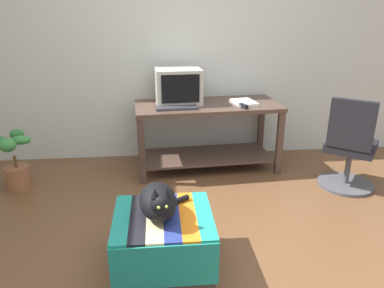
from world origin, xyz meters
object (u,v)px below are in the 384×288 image
Objects in this scene: potted_plant at (13,163)px; ottoman_with_blanket at (164,241)px; tv_monitor at (178,86)px; book at (244,102)px; office_chair at (350,150)px; stapler at (244,106)px; desk at (207,125)px; cat at (158,201)px; keyboard at (177,108)px.

ottoman_with_blanket is at bearing -42.11° from potted_plant.
tv_monitor is 1.69× the size of book.
book is at bearing 8.28° from potted_plant.
book is 1.11m from office_chair.
desk is at bearing 127.27° from stapler.
desk is 3.15× the size of tv_monitor.
book is at bearing -7.39° from desk.
office_chair is (0.88, -0.59, -0.33)m from book.
office_chair is (3.12, -0.27, 0.11)m from potted_plant.
ottoman_with_blanket is at bearing -142.28° from stapler.
desk reaches higher than cat.
office_chair is (1.25, -0.62, -0.10)m from desk.
keyboard is 1.61m from potted_plant.
stapler reaches higher than keyboard.
keyboard is at bearing 83.07° from ottoman_with_blanket.
office_chair reaches higher than cat.
office_chair reaches higher than stapler.
keyboard is at bearing -178.71° from book.
tv_monitor is 1.77m from office_chair.
ottoman_with_blanket is at bearing -129.50° from book.
ottoman_with_blanket is at bearing 9.85° from cat.
book reaches higher than cat.
office_chair is 8.09× the size of stapler.
office_chair is at bearing -45.69° from stapler.
desk is 1.40m from office_chair.
stapler is (-0.05, -0.18, 0.01)m from book.
desk reaches higher than ottoman_with_blanket.
keyboard is 1.46m from cat.
office_chair is at bearing 20.64° from cat.
office_chair is (1.78, 0.98, -0.10)m from cat.
desk is at bearing 63.62° from cat.
potted_plant is 3.13m from office_chair.
cat is (-0.03, -0.01, 0.30)m from ottoman_with_blanket.
office_chair is (1.75, 0.97, 0.20)m from ottoman_with_blanket.
cat is (-0.52, -1.59, 0.00)m from desk.
cat is 1.84m from potted_plant.
potted_plant is at bearing 137.89° from ottoman_with_blanket.
tv_monitor is 0.30m from keyboard.
office_chair reaches higher than keyboard.
book is 0.50× the size of potted_plant.
stapler is at bearing 59.14° from ottoman_with_blanket.
stapler is at bearing 3.90° from potted_plant.
office_chair is at bearing 28.96° from ottoman_with_blanket.
desk is 2.37× the size of ottoman_with_blanket.
tv_monitor is at bearing 15.47° from potted_plant.
book is 1.82m from cat.
tv_monitor is 1.16× the size of cat.
ottoman_with_blanket is 1.84m from potted_plant.
keyboard reaches higher than ottoman_with_blanket.
tv_monitor is 1.74m from cat.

